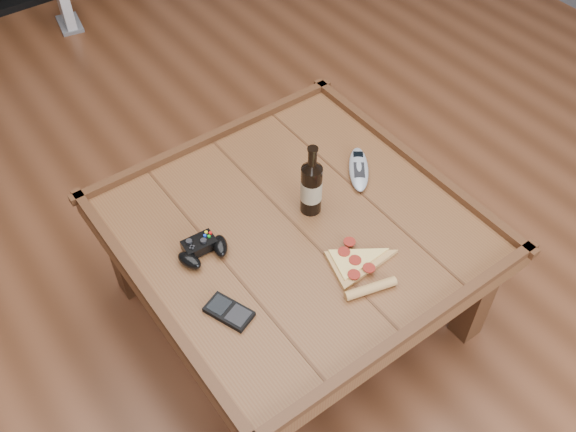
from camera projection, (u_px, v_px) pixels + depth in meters
ground at (294, 308)px, 2.28m from camera, size 6.00×6.00×0.00m
coffee_table at (295, 237)px, 1.99m from camera, size 1.03×1.03×0.48m
beer_bottle at (311, 186)px, 1.92m from camera, size 0.07×0.07×0.25m
game_controller at (203, 249)px, 1.86m from camera, size 0.17×0.12×0.05m
pizza_slice at (357, 266)px, 1.83m from camera, size 0.23×0.31×0.03m
smartphone at (229, 312)px, 1.73m from camera, size 0.11×0.15×0.02m
remote_control at (359, 169)px, 2.09m from camera, size 0.18×0.20×0.03m
game_console at (65, 6)px, 3.44m from camera, size 0.15×0.22×0.26m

